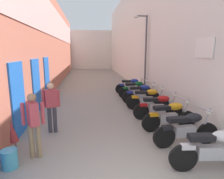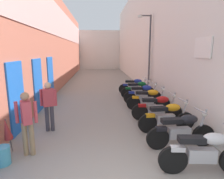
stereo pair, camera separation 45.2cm
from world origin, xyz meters
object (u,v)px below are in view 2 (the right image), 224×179
at_px(motorcycle_fourth, 157,107).
at_px(motorcycle_seventh, 138,89).
at_px(motorcycle_nearest, 205,152).
at_px(motorcycle_second, 182,130).
at_px(pedestrian_by_doorway, 27,119).
at_px(pedestrian_mid_alley, 49,103).
at_px(umbrella_leaning, 7,129).
at_px(street_lamp, 148,49).
at_px(water_jug_near_door, 2,156).
at_px(motorcycle_third, 167,116).
at_px(motorcycle_sixth, 143,94).
at_px(motorcycle_eighth, 135,86).
at_px(motorcycle_fifth, 148,99).

distance_m(motorcycle_fourth, motorcycle_seventh, 3.39).
distance_m(motorcycle_nearest, motorcycle_second, 1.12).
xyz_separation_m(pedestrian_by_doorway, pedestrian_mid_alley, (0.16, 1.47, 0.00)).
xyz_separation_m(motorcycle_fourth, umbrella_leaning, (-4.33, -2.17, 0.18)).
bearing_deg(pedestrian_mid_alley, pedestrian_by_doorway, -96.27).
xyz_separation_m(motorcycle_nearest, motorcycle_fourth, (0.00, 3.23, 0.00)).
relative_size(umbrella_leaning, street_lamp, 0.22).
bearing_deg(pedestrian_mid_alley, motorcycle_second, -20.73).
xyz_separation_m(motorcycle_nearest, water_jug_near_door, (-4.30, 0.66, -0.29)).
bearing_deg(umbrella_leaning, motorcycle_nearest, -13.66).
xyz_separation_m(motorcycle_second, pedestrian_mid_alley, (-3.68, 1.39, 0.42)).
height_order(pedestrian_mid_alley, water_jug_near_door, pedestrian_mid_alley).
distance_m(motorcycle_seventh, pedestrian_by_doorway, 6.78).
distance_m(pedestrian_by_doorway, umbrella_leaning, 0.54).
bearing_deg(pedestrian_mid_alley, street_lamp, 49.01).
bearing_deg(motorcycle_seventh, umbrella_leaning, -127.92).
height_order(motorcycle_fourth, pedestrian_by_doorway, pedestrian_by_doorway).
distance_m(motorcycle_third, pedestrian_by_doorway, 4.03).
relative_size(motorcycle_seventh, water_jug_near_door, 4.41).
relative_size(motorcycle_fourth, water_jug_near_door, 4.41).
relative_size(motorcycle_sixth, street_lamp, 0.42).
bearing_deg(motorcycle_nearest, water_jug_near_door, 171.27).
distance_m(motorcycle_eighth, pedestrian_by_doorway, 7.63).
distance_m(motorcycle_fourth, pedestrian_mid_alley, 3.78).
bearing_deg(motorcycle_nearest, motorcycle_second, 90.00).
bearing_deg(motorcycle_second, motorcycle_sixth, 90.00).
distance_m(motorcycle_seventh, water_jug_near_door, 7.35).
distance_m(water_jug_near_door, umbrella_leaning, 0.61).
relative_size(motorcycle_second, motorcycle_fifth, 1.00).
relative_size(pedestrian_by_doorway, water_jug_near_door, 3.74).
relative_size(motorcycle_sixth, pedestrian_by_doorway, 1.18).
bearing_deg(motorcycle_nearest, pedestrian_by_doorway, 164.79).
xyz_separation_m(motorcycle_fifth, street_lamp, (0.70, 3.08, 2.12)).
bearing_deg(street_lamp, motorcycle_nearest, -95.27).
bearing_deg(umbrella_leaning, motorcycle_fifth, 38.27).
bearing_deg(motorcycle_sixth, pedestrian_by_doorway, -130.72).
xyz_separation_m(motorcycle_second, motorcycle_fifth, (-0.00, 3.35, 0.00)).
bearing_deg(motorcycle_nearest, motorcycle_fourth, 90.00).
relative_size(motorcycle_third, motorcycle_eighth, 1.00).
bearing_deg(motorcycle_eighth, pedestrian_by_doorway, -120.33).
bearing_deg(motorcycle_third, umbrella_leaning, -165.37).
relative_size(motorcycle_fourth, motorcycle_seventh, 1.00).
height_order(motorcycle_third, motorcycle_eighth, same).
bearing_deg(motorcycle_nearest, street_lamp, 84.73).
distance_m(motorcycle_second, pedestrian_by_doorway, 3.87).
xyz_separation_m(motorcycle_eighth, street_lamp, (0.70, -0.07, 2.12)).
relative_size(motorcycle_nearest, motorcycle_seventh, 1.00).
height_order(motorcycle_nearest, motorcycle_eighth, same).
bearing_deg(motorcycle_nearest, pedestrian_mid_alley, 145.72).
bearing_deg(pedestrian_by_doorway, umbrella_leaning, 179.18).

